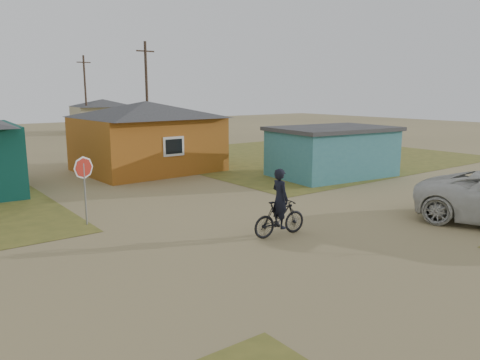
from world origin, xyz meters
The scene contains 9 objects.
ground centered at (0.00, 0.00, 0.00)m, with size 120.00×120.00×0.00m, color #978557.
grass_ne centered at (14.00, 13.00, 0.01)m, with size 20.00×18.00×0.00m, color olive.
house_yellow centered at (2.50, 14.00, 2.00)m, with size 7.72×6.76×3.90m.
shed_turquoise centered at (9.50, 6.50, 1.31)m, with size 6.71×4.93×2.60m.
house_beige_east centered at (10.00, 40.00, 1.86)m, with size 6.95×6.05×3.60m.
utility_pole_near centered at (6.50, 22.00, 4.14)m, with size 1.40×0.20×8.00m.
utility_pole_far centered at (7.50, 38.00, 4.14)m, with size 1.40×0.20×8.00m.
stop_sign centered at (-4.14, 5.13, 1.72)m, with size 0.76×0.09×2.33m.
cyclist centered at (0.23, 0.30, 0.77)m, with size 1.92×0.72×2.12m.
Camera 1 is at (-9.21, -10.11, 4.43)m, focal length 35.00 mm.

